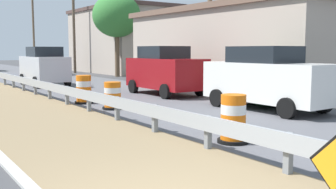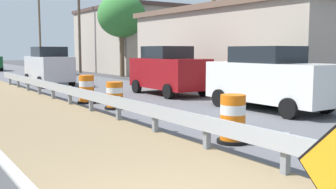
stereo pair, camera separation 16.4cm
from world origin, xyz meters
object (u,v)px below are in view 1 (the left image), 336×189
Objects in this scene: car_distant_a at (45,62)px; traffic_barrel_nearest at (233,121)px; traffic_barrel_close at (113,97)px; car_mid_far_lane at (165,71)px; utility_pole_far at (33,27)px; car_trailing_near_lane at (267,78)px; utility_pole_near at (210,6)px; utility_pole_mid at (74,23)px; car_lead_far_lane at (44,66)px; traffic_barrel_mid at (84,91)px.

traffic_barrel_nearest is at bearing -9.38° from car_distant_a.
traffic_barrel_close is 4.98m from car_mid_far_lane.
traffic_barrel_nearest is 1.13× the size of traffic_barrel_close.
traffic_barrel_close is at bearing -102.04° from utility_pole_far.
car_distant_a is at bearing 80.89° from traffic_barrel_nearest.
car_trailing_near_lane is 7.85m from utility_pole_near.
utility_pole_mid is 14.01m from utility_pole_far.
utility_pole_far reaches higher than utility_pole_near.
traffic_barrel_close is 0.21× the size of car_lead_far_lane.
utility_pole_near is at bearing 52.05° from traffic_barrel_nearest.
car_trailing_near_lane is at bearing -114.46° from utility_pole_near.
car_mid_far_lane is 4.54m from utility_pole_near.
traffic_barrel_mid is at bearing -138.57° from car_trailing_near_lane.
utility_pole_mid reaches higher than traffic_barrel_mid.
car_mid_far_lane reaches higher than car_trailing_near_lane.
traffic_barrel_close is 0.22× the size of car_distant_a.
utility_pole_near is at bearing -89.60° from utility_pole_mid.
traffic_barrel_nearest is 9.77m from car_mid_far_lane.
car_trailing_near_lane is at bearing -0.10° from car_distant_a.
car_mid_far_lane is 18.15m from car_distant_a.
traffic_barrel_mid is at bearing -169.34° from utility_pole_near.
car_mid_far_lane is at bearing -178.13° from car_trailing_near_lane.
utility_pole_near is at bearing 24.90° from traffic_barrel_close.
car_lead_far_lane is 0.55× the size of utility_pole_near.
traffic_barrel_nearest is 8.03m from traffic_barrel_mid.
utility_pole_mid is (2.84, 24.85, 3.34)m from car_trailing_near_lane.
traffic_barrel_mid is 0.13× the size of utility_pole_near.
utility_pole_near is at bearing -90.59° from utility_pole_far.
utility_pole_mid is (7.23, 27.77, 3.95)m from traffic_barrel_nearest.
car_lead_far_lane is 10.89m from car_distant_a.
car_mid_far_lane is at bearing -0.75° from car_distant_a.
utility_pole_mid is (3.06, 18.96, 3.32)m from car_mid_far_lane.
traffic_barrel_nearest is at bearing 178.12° from car_lead_far_lane.
car_mid_far_lane reaches higher than car_distant_a.
traffic_barrel_nearest is 0.25× the size of car_mid_far_lane.
traffic_barrel_nearest is at bearing -56.73° from car_trailing_near_lane.
traffic_barrel_close is 0.22× the size of car_mid_far_lane.
car_trailing_near_lane is at bearing -164.50° from car_lead_far_lane.
utility_pole_mid is (6.24, 11.17, 3.32)m from car_lead_far_lane.
car_trailing_near_lane reaches higher than traffic_barrel_mid.
utility_pole_mid is (7.40, 19.74, 3.94)m from traffic_barrel_mid.
car_mid_far_lane is (-0.22, 5.89, 0.02)m from car_trailing_near_lane.
utility_pole_near reaches higher than car_trailing_near_lane.
utility_pole_far reaches higher than car_lead_far_lane.
utility_pole_far is (3.30, 38.85, 3.69)m from car_trailing_near_lane.
traffic_barrel_mid is 8.54m from utility_pole_near.
traffic_barrel_close is at bearing -108.24° from utility_pole_mid.
car_distant_a reaches higher than traffic_barrel_nearest.
traffic_barrel_mid is 0.25× the size of car_distant_a.
traffic_barrel_nearest is 28.97m from utility_pole_mid.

